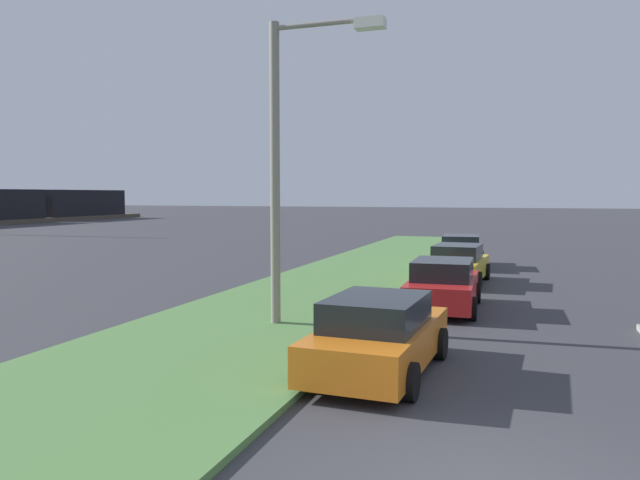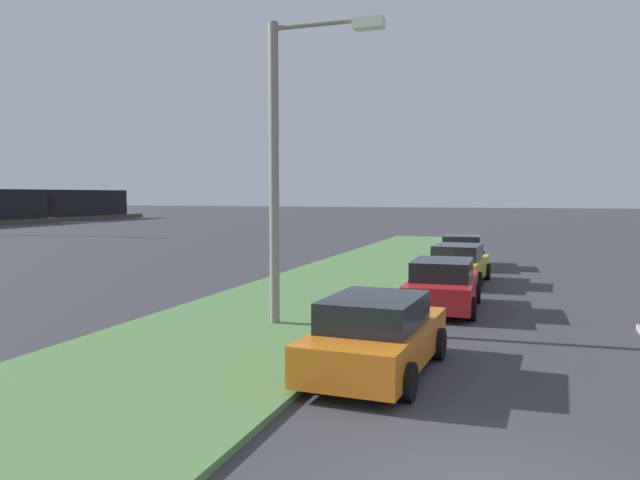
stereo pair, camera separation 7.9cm
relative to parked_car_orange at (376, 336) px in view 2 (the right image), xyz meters
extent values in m
cube|color=#517F42|center=(5.65, 3.90, -0.66)|extent=(60.00, 6.00, 0.12)
cube|color=orange|center=(0.05, 0.00, -0.15)|extent=(4.38, 2.01, 0.70)
cube|color=black|center=(-0.15, 0.01, 0.48)|extent=(2.28, 1.71, 0.55)
cylinder|color=black|center=(1.44, 0.83, -0.40)|extent=(0.65, 0.25, 0.64)
cylinder|color=black|center=(1.35, -0.97, -0.40)|extent=(0.65, 0.25, 0.64)
cylinder|color=black|center=(-1.25, 0.96, -0.40)|extent=(0.65, 0.25, 0.64)
cylinder|color=black|center=(-1.34, -0.84, -0.40)|extent=(0.65, 0.25, 0.64)
cube|color=red|center=(6.78, -0.34, -0.15)|extent=(4.35, 1.93, 0.70)
cube|color=black|center=(6.59, -0.35, 0.48)|extent=(2.25, 1.67, 0.55)
cylinder|color=black|center=(8.11, 0.60, -0.40)|extent=(0.65, 0.24, 0.64)
cylinder|color=black|center=(8.16, -1.20, -0.40)|extent=(0.65, 0.24, 0.64)
cylinder|color=black|center=(5.41, 0.52, -0.40)|extent=(0.65, 0.24, 0.64)
cylinder|color=black|center=(5.46, -1.28, -0.40)|extent=(0.65, 0.24, 0.64)
cube|color=gold|center=(12.27, -0.21, -0.15)|extent=(4.38, 2.00, 0.70)
cube|color=black|center=(12.07, -0.21, 0.48)|extent=(2.27, 1.70, 0.55)
cylinder|color=black|center=(13.66, 0.62, -0.40)|extent=(0.65, 0.25, 0.64)
cylinder|color=black|center=(13.57, -1.18, -0.40)|extent=(0.65, 0.25, 0.64)
cylinder|color=black|center=(10.96, 0.75, -0.40)|extent=(0.65, 0.25, 0.64)
cylinder|color=black|center=(10.87, -1.05, -0.40)|extent=(0.65, 0.25, 0.64)
cube|color=silver|center=(17.67, 0.20, -0.15)|extent=(4.40, 2.05, 0.70)
cube|color=black|center=(17.48, 0.19, 0.48)|extent=(2.29, 1.73, 0.55)
cylinder|color=black|center=(18.97, 1.18, -0.40)|extent=(0.65, 0.26, 0.64)
cylinder|color=black|center=(19.08, -0.62, -0.40)|extent=(0.65, 0.26, 0.64)
cylinder|color=black|center=(16.27, 1.02, -0.40)|extent=(0.65, 0.26, 0.64)
cylinder|color=black|center=(16.38, -0.78, -0.40)|extent=(0.65, 0.26, 0.64)
cube|color=black|center=(55.87, 53.05, 1.48)|extent=(14.00, 3.00, 3.40)
cylinder|color=gray|center=(3.06, 3.34, 3.03)|extent=(0.24, 0.24, 7.50)
cylinder|color=gray|center=(3.04, 2.14, 6.63)|extent=(0.16, 2.40, 0.12)
cube|color=silver|center=(3.02, 0.94, 6.53)|extent=(0.37, 0.71, 0.24)
camera|label=1|loc=(-10.94, -2.51, 2.62)|focal=34.29mm
camera|label=2|loc=(-10.92, -2.59, 2.62)|focal=34.29mm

